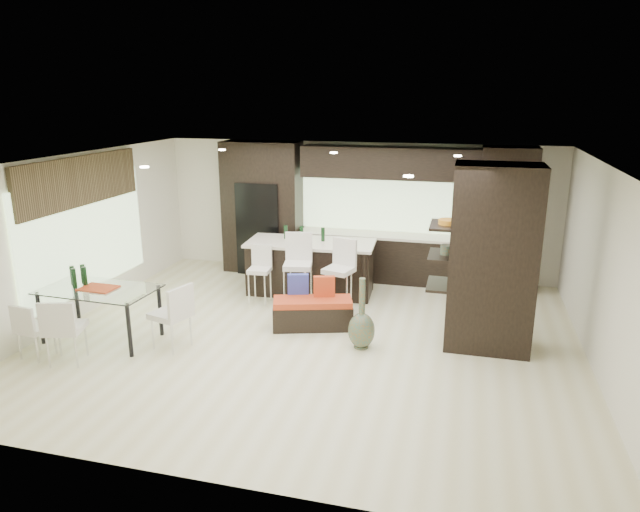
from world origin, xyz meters
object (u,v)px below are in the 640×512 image
(bench, at_px, (313,313))
(chair_far, at_px, (36,332))
(stool_mid, at_px, (298,279))
(floor_vase, at_px, (362,313))
(chair_end, at_px, (171,319))
(stool_right, at_px, (339,283))
(stool_left, at_px, (260,280))
(kitchen_island, at_px, (311,267))
(chair_near, at_px, (66,332))
(dining_table, at_px, (101,314))

(bench, height_order, chair_far, chair_far)
(stool_mid, distance_m, floor_vase, 1.93)
(bench, relative_size, chair_end, 1.39)
(bench, height_order, chair_end, chair_end)
(stool_right, relative_size, bench, 0.80)
(stool_right, distance_m, floor_vase, 1.51)
(stool_left, bearing_deg, kitchen_island, 43.39)
(kitchen_island, relative_size, stool_left, 2.80)
(kitchen_island, height_order, floor_vase, floor_vase)
(chair_far, bearing_deg, stool_right, 43.50)
(stool_left, relative_size, bench, 0.67)
(bench, bearing_deg, kitchen_island, 89.24)
(stool_left, distance_m, chair_end, 2.18)
(chair_near, bearing_deg, bench, 18.16)
(stool_right, relative_size, chair_near, 1.14)
(stool_mid, relative_size, floor_vase, 0.98)
(stool_left, height_order, chair_end, chair_end)
(stool_right, height_order, chair_near, stool_right)
(stool_right, relative_size, dining_table, 0.60)
(stool_left, xyz_separation_m, chair_end, (-0.60, -2.10, 0.03))
(stool_mid, relative_size, bench, 0.84)
(stool_right, bearing_deg, stool_mid, -162.82)
(kitchen_island, xyz_separation_m, bench, (0.49, -1.64, -0.25))
(stool_left, relative_size, chair_far, 1.11)
(stool_right, relative_size, chair_far, 1.33)
(stool_left, height_order, stool_mid, stool_mid)
(stool_left, distance_m, dining_table, 2.74)
(stool_left, bearing_deg, chair_far, -133.00)
(stool_mid, height_order, chair_end, stool_mid)
(dining_table, distance_m, chair_end, 1.17)
(kitchen_island, bearing_deg, chair_far, -133.41)
(bench, bearing_deg, stool_right, 56.44)
(kitchen_island, xyz_separation_m, stool_left, (-0.72, -0.79, -0.07))
(floor_vase, relative_size, chair_far, 1.42)
(dining_table, bearing_deg, stool_left, 52.18)
(stool_right, height_order, chair_end, stool_right)
(chair_near, bearing_deg, stool_left, 42.29)
(stool_mid, distance_m, chair_near, 3.78)
(floor_vase, bearing_deg, bench, 148.60)
(stool_mid, distance_m, chair_far, 4.13)
(chair_near, relative_size, chair_end, 0.98)
(kitchen_island, relative_size, floor_vase, 2.19)
(stool_left, distance_m, floor_vase, 2.53)
(floor_vase, bearing_deg, chair_near, -158.86)
(dining_table, bearing_deg, stool_right, 34.94)
(floor_vase, bearing_deg, chair_far, -161.62)
(kitchen_island, bearing_deg, bench, -77.32)
(chair_far, bearing_deg, kitchen_island, 56.91)
(kitchen_island, relative_size, chair_near, 2.66)
(bench, xyz_separation_m, chair_far, (-3.51, -2.01, 0.14))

